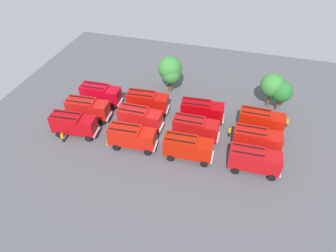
{
  "coord_description": "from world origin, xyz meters",
  "views": [
    {
      "loc": [
        9.67,
        -34.04,
        32.07
      ],
      "look_at": [
        0.0,
        0.0,
        1.4
      ],
      "focal_mm": 31.37,
      "sensor_mm": 36.0,
      "label": 1
    }
  ],
  "objects_px": {
    "fire_truck_4": "(88,108)",
    "firefighter_1": "(131,94)",
    "fire_truck_7": "(257,139)",
    "fire_truck_9": "(147,101)",
    "fire_truck_1": "(132,136)",
    "fire_truck_2": "(188,147)",
    "traffic_cone_1": "(220,111)",
    "fire_truck_3": "(254,160)",
    "fire_truck_0": "(74,124)",
    "fire_truck_11": "(261,120)",
    "fire_truck_8": "(101,94)",
    "firefighter_4": "(287,123)",
    "tree_3": "(281,91)",
    "tree_0": "(170,69)",
    "fire_truck_10": "(202,110)",
    "traffic_cone_0": "(107,143)",
    "firefighter_0": "(229,132)",
    "tree_2": "(272,86)",
    "tree_1": "(171,74)",
    "fire_truck_6": "(195,128)",
    "firefighter_3": "(63,137)",
    "fire_truck_5": "(140,118)",
    "firefighter_2": "(177,140)"
  },
  "relations": [
    {
      "from": "fire_truck_4",
      "to": "firefighter_1",
      "type": "bearing_deg",
      "value": 52.49
    },
    {
      "from": "fire_truck_7",
      "to": "fire_truck_9",
      "type": "xyz_separation_m",
      "value": [
        -18.71,
        4.6,
        0.0
      ]
    },
    {
      "from": "fire_truck_1",
      "to": "fire_truck_2",
      "type": "height_order",
      "value": "same"
    },
    {
      "from": "fire_truck_2",
      "to": "fire_truck_4",
      "type": "relative_size",
      "value": 0.99
    },
    {
      "from": "fire_truck_7",
      "to": "traffic_cone_1",
      "type": "bearing_deg",
      "value": 128.75
    },
    {
      "from": "fire_truck_1",
      "to": "fire_truck_3",
      "type": "bearing_deg",
      "value": -2.96
    },
    {
      "from": "fire_truck_4",
      "to": "fire_truck_0",
      "type": "bearing_deg",
      "value": -97.45
    },
    {
      "from": "fire_truck_7",
      "to": "fire_truck_11",
      "type": "xyz_separation_m",
      "value": [
        0.43,
        4.67,
        0.0
      ]
    },
    {
      "from": "fire_truck_8",
      "to": "firefighter_4",
      "type": "bearing_deg",
      "value": 2.13
    },
    {
      "from": "fire_truck_1",
      "to": "tree_3",
      "type": "height_order",
      "value": "tree_3"
    },
    {
      "from": "fire_truck_8",
      "to": "tree_0",
      "type": "height_order",
      "value": "tree_0"
    },
    {
      "from": "fire_truck_10",
      "to": "traffic_cone_0",
      "type": "height_order",
      "value": "fire_truck_10"
    },
    {
      "from": "firefighter_0",
      "to": "tree_3",
      "type": "relative_size",
      "value": 0.29
    },
    {
      "from": "fire_truck_9",
      "to": "traffic_cone_0",
      "type": "xyz_separation_m",
      "value": [
        -3.36,
        -9.75,
        -1.83
      ]
    },
    {
      "from": "firefighter_1",
      "to": "tree_2",
      "type": "height_order",
      "value": "tree_2"
    },
    {
      "from": "tree_2",
      "to": "tree_1",
      "type": "bearing_deg",
      "value": -178.86
    },
    {
      "from": "fire_truck_0",
      "to": "tree_0",
      "type": "bearing_deg",
      "value": 50.85
    },
    {
      "from": "fire_truck_0",
      "to": "traffic_cone_1",
      "type": "bearing_deg",
      "value": 23.73
    },
    {
      "from": "fire_truck_2",
      "to": "traffic_cone_1",
      "type": "relative_size",
      "value": 11.24
    },
    {
      "from": "fire_truck_3",
      "to": "fire_truck_10",
      "type": "relative_size",
      "value": 0.99
    },
    {
      "from": "fire_truck_3",
      "to": "traffic_cone_0",
      "type": "xyz_separation_m",
      "value": [
        -21.94,
        -0.88,
        -1.83
      ]
    },
    {
      "from": "fire_truck_6",
      "to": "firefighter_3",
      "type": "relative_size",
      "value": 4.06
    },
    {
      "from": "fire_truck_0",
      "to": "fire_truck_9",
      "type": "relative_size",
      "value": 1.0
    },
    {
      "from": "fire_truck_4",
      "to": "firefighter_3",
      "type": "relative_size",
      "value": 4.13
    },
    {
      "from": "fire_truck_7",
      "to": "firefighter_1",
      "type": "xyz_separation_m",
      "value": [
        -22.88,
        7.35,
        -1.16
      ]
    },
    {
      "from": "fire_truck_4",
      "to": "fire_truck_5",
      "type": "xyz_separation_m",
      "value": [
        9.27,
        0.06,
        0.0
      ]
    },
    {
      "from": "tree_3",
      "to": "traffic_cone_0",
      "type": "bearing_deg",
      "value": -146.93
    },
    {
      "from": "fire_truck_4",
      "to": "tree_1",
      "type": "distance_m",
      "value": 16.3
    },
    {
      "from": "firefighter_2",
      "to": "tree_0",
      "type": "relative_size",
      "value": 0.25
    },
    {
      "from": "firefighter_0",
      "to": "tree_3",
      "type": "distance_m",
      "value": 12.17
    },
    {
      "from": "fire_truck_4",
      "to": "tree_2",
      "type": "distance_m",
      "value": 31.69
    },
    {
      "from": "firefighter_0",
      "to": "firefighter_1",
      "type": "xyz_separation_m",
      "value": [
        -18.79,
        5.42,
        0.04
      ]
    },
    {
      "from": "fire_truck_2",
      "to": "fire_truck_10",
      "type": "bearing_deg",
      "value": 85.7
    },
    {
      "from": "fire_truck_9",
      "to": "fire_truck_11",
      "type": "relative_size",
      "value": 1.02
    },
    {
      "from": "fire_truck_8",
      "to": "fire_truck_2",
      "type": "bearing_deg",
      "value": -28.27
    },
    {
      "from": "fire_truck_8",
      "to": "firefighter_0",
      "type": "distance_m",
      "value": 23.54
    },
    {
      "from": "fire_truck_2",
      "to": "fire_truck_11",
      "type": "xyz_separation_m",
      "value": [
        9.9,
        9.07,
        0.0
      ]
    },
    {
      "from": "fire_truck_11",
      "to": "firefighter_3",
      "type": "xyz_separation_m",
      "value": [
        -29.29,
        -11.12,
        -1.15
      ]
    },
    {
      "from": "firefighter_0",
      "to": "tree_1",
      "type": "xyz_separation_m",
      "value": [
        -12.3,
        9.71,
        2.85
      ]
    },
    {
      "from": "fire_truck_4",
      "to": "fire_truck_10",
      "type": "relative_size",
      "value": 1.0
    },
    {
      "from": "firefighter_0",
      "to": "firefighter_2",
      "type": "distance_m",
      "value": 8.62
    },
    {
      "from": "fire_truck_1",
      "to": "firefighter_3",
      "type": "relative_size",
      "value": 4.11
    },
    {
      "from": "fire_truck_1",
      "to": "fire_truck_2",
      "type": "xyz_separation_m",
      "value": [
        8.54,
        0.09,
        0.0
      ]
    },
    {
      "from": "fire_truck_4",
      "to": "fire_truck_7",
      "type": "height_order",
      "value": "same"
    },
    {
      "from": "fire_truck_0",
      "to": "tree_0",
      "type": "distance_m",
      "value": 20.02
    },
    {
      "from": "fire_truck_5",
      "to": "firefighter_4",
      "type": "xyz_separation_m",
      "value": [
        23.13,
        6.75,
        -1.21
      ]
    },
    {
      "from": "tree_1",
      "to": "traffic_cone_1",
      "type": "xyz_separation_m",
      "value": [
        10.05,
        -4.0,
        -3.48
      ]
    },
    {
      "from": "fire_truck_8",
      "to": "fire_truck_4",
      "type": "bearing_deg",
      "value": -94.84
    },
    {
      "from": "fire_truck_1",
      "to": "fire_truck_6",
      "type": "relative_size",
      "value": 1.01
    },
    {
      "from": "fire_truck_8",
      "to": "tree_2",
      "type": "distance_m",
      "value": 30.07
    }
  ]
}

